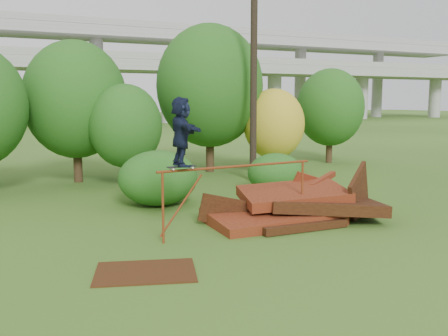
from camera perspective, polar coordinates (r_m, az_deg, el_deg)
name	(u,v)px	position (r m, az deg, el deg)	size (l,w,h in m)	color
ground	(290,242)	(12.22, 7.54, -8.40)	(240.00, 240.00, 0.00)	#2D5116
scrap_pile	(296,206)	(14.28, 8.24, -4.37)	(5.45, 3.35, 1.90)	#4C170D
grind_rail	(238,180)	(12.72, 1.62, -1.35)	(4.44, 0.36, 1.75)	maroon
skateboard	(182,167)	(11.93, -4.86, 0.14)	(0.71, 0.23, 0.07)	black
skater	(181,132)	(11.85, -4.91, 4.16)	(1.53, 0.49, 1.65)	black
flat_plate	(145,272)	(10.20, -8.97, -11.65)	(1.97, 1.40, 0.03)	#3A1D0C
tree_1	(75,100)	(21.35, -16.63, 7.49)	(4.16, 4.16, 5.79)	black
tree_2	(125,126)	(19.85, -11.20, 4.70)	(2.85, 2.85, 4.01)	black
tree_3	(210,86)	(23.50, -1.64, 9.34)	(4.95, 4.95, 6.87)	black
tree_4	(274,124)	(23.25, 5.74, 5.02)	(2.83, 2.83, 3.91)	black
tree_5	(330,107)	(27.48, 12.05, 6.78)	(3.60, 3.60, 5.05)	black
shrub_left	(158,178)	(16.20, -7.55, -1.14)	(2.58, 2.38, 1.78)	#164512
shrub_right	(275,173)	(18.25, 5.91, -0.60)	(2.08, 1.90, 1.47)	#164512
utility_pole	(254,46)	(20.95, 3.43, 13.71)	(1.40, 0.28, 10.96)	black
freeway_overpass	(33,48)	(73.33, -20.97, 12.74)	(160.00, 15.00, 13.70)	gray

